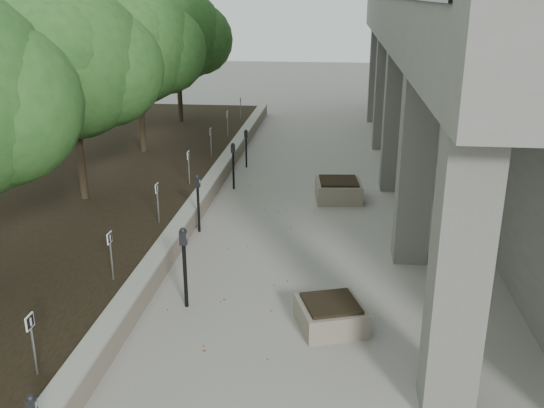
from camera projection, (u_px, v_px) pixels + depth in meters
The scene contains 19 objects.
retaining_wall at pixel (204, 195), 16.48m from camera, with size 0.39×26.00×0.50m, color gray, non-canonical shape.
planting_bed at pixel (76, 192), 16.88m from camera, with size 7.00×26.00×0.40m, color black.
crabapple_tree_3 at pixel (74, 95), 14.89m from camera, with size 4.60×4.00×5.44m, color #255420, non-canonical shape.
crabapple_tree_4 at pixel (138, 70), 19.58m from camera, with size 4.60×4.00×5.44m, color #255420, non-canonical shape.
crabapple_tree_5 at pixel (178, 55), 24.26m from camera, with size 4.60×4.00×5.44m, color #255420, non-canonical shape.
parking_sign_2 at pixel (33, 345), 8.36m from camera, with size 0.04×0.22×0.96m, color black, non-canonical shape.
parking_sign_3 at pixel (111, 256), 11.17m from camera, with size 0.04×0.22×0.96m, color black, non-canonical shape.
parking_sign_4 at pixel (158, 203), 13.98m from camera, with size 0.04×0.22×0.96m, color black, non-canonical shape.
parking_sign_5 at pixel (189, 168), 16.79m from camera, with size 0.04×0.22×0.96m, color black, non-canonical shape.
parking_sign_6 at pixel (211, 143), 19.60m from camera, with size 0.04×0.22×0.96m, color black, non-canonical shape.
parking_sign_7 at pixel (228, 124), 22.41m from camera, with size 0.04×0.22×0.96m, color black, non-canonical shape.
parking_sign_8 at pixel (240, 109), 25.22m from camera, with size 0.04×0.22×0.96m, color black, non-canonical shape.
parking_meter_2 at pixel (185, 268), 10.91m from camera, with size 0.16×0.11×1.58m, color black, non-canonical shape.
parking_meter_3 at pixel (198, 204), 14.41m from camera, with size 0.14×0.10×1.44m, color black, non-canonical shape.
parking_meter_4 at pixel (233, 166), 17.60m from camera, with size 0.14×0.10×1.40m, color black, non-canonical shape.
parking_meter_5 at pixel (246, 149), 19.81m from camera, with size 0.13×0.09×1.28m, color black, non-canonical shape.
planter_front at pixel (331, 315), 10.39m from camera, with size 1.07×1.07×0.50m, color gray, non-canonical shape.
planter_back at pixel (338, 190), 16.83m from camera, with size 1.24×1.24×0.58m, color gray, non-canonical shape.
berry_scatter at pixel (244, 269), 12.63m from camera, with size 3.30×14.10×0.02m, color maroon, non-canonical shape.
Camera 1 is at (1.76, -6.31, 5.52)m, focal length 39.65 mm.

